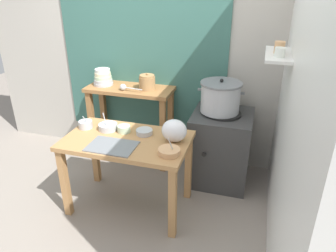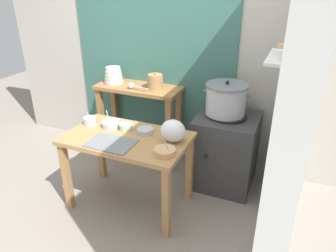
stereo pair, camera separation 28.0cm
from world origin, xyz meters
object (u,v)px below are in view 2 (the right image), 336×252
(prep_table, at_px, (128,147))
(prep_bowl_3, at_px, (165,151))
(back_shelf_table, at_px, (139,105))
(clay_pot, at_px, (155,82))
(prep_bowl_0, at_px, (111,124))
(prep_bowl_2, at_px, (126,127))
(bowl_stack_enamel, at_px, (114,76))
(plastic_bag, at_px, (173,131))
(stove_block, at_px, (225,150))
(steamer_pot, at_px, (226,99))
(serving_tray, at_px, (111,143))
(prep_bowl_1, at_px, (90,120))
(prep_bowl_4, at_px, (145,131))
(ladle, at_px, (132,86))

(prep_table, bearing_deg, prep_bowl_3, -19.07)
(back_shelf_table, xyz_separation_m, clay_pot, (0.21, 0.00, 0.30))
(prep_bowl_0, relative_size, prep_bowl_2, 1.48)
(bowl_stack_enamel, bearing_deg, plastic_bag, -35.85)
(clay_pot, xyz_separation_m, prep_bowl_0, (-0.14, -0.70, -0.23))
(stove_block, distance_m, steamer_pot, 0.55)
(prep_bowl_0, xyz_separation_m, prep_bowl_3, (0.67, -0.27, -0.01))
(serving_tray, height_order, prep_bowl_1, prep_bowl_1)
(prep_bowl_0, bearing_deg, prep_bowl_4, 1.19)
(prep_bowl_3, bearing_deg, prep_bowl_2, 152.28)
(serving_tray, relative_size, plastic_bag, 1.83)
(prep_bowl_1, relative_size, prep_bowl_3, 0.76)
(prep_table, bearing_deg, stove_block, 42.70)
(prep_bowl_3, bearing_deg, bowl_stack_enamel, 137.29)
(stove_block, distance_m, serving_tray, 1.23)
(back_shelf_table, xyz_separation_m, prep_bowl_1, (-0.15, -0.72, 0.08))
(ladle, xyz_separation_m, prep_bowl_1, (-0.13, -0.62, -0.18))
(bowl_stack_enamel, distance_m, prep_bowl_3, 1.46)
(ladle, xyz_separation_m, plastic_bag, (0.74, -0.63, -0.12))
(ladle, xyz_separation_m, prep_bowl_3, (0.76, -0.86, -0.19))
(bowl_stack_enamel, distance_m, prep_bowl_0, 0.84)
(plastic_bag, height_order, prep_bowl_3, plastic_bag)
(steamer_pot, bearing_deg, prep_bowl_0, -148.01)
(back_shelf_table, xyz_separation_m, stove_block, (1.05, -0.13, -0.30))
(prep_bowl_1, height_order, prep_bowl_2, prep_bowl_1)
(prep_table, relative_size, prep_bowl_1, 8.06)
(stove_block, relative_size, prep_bowl_4, 5.23)
(steamer_pot, bearing_deg, prep_bowl_1, -152.12)
(back_shelf_table, bearing_deg, stove_block, -7.03)
(bowl_stack_enamel, height_order, prep_bowl_1, bowl_stack_enamel)
(bowl_stack_enamel, relative_size, prep_bowl_2, 1.84)
(stove_block, bearing_deg, prep_bowl_1, -153.68)
(prep_table, bearing_deg, bowl_stack_enamel, 127.09)
(stove_block, height_order, clay_pot, clay_pot)
(plastic_bag, bearing_deg, prep_table, -169.14)
(serving_tray, bearing_deg, prep_bowl_3, 2.37)
(steamer_pot, xyz_separation_m, prep_bowl_3, (-0.27, -0.86, -0.19))
(stove_block, height_order, serving_tray, stove_block)
(steamer_pot, bearing_deg, prep_bowl_3, -107.73)
(clay_pot, relative_size, prep_bowl_1, 1.34)
(clay_pot, height_order, plastic_bag, clay_pot)
(clay_pot, bearing_deg, prep_bowl_2, -87.87)
(prep_bowl_2, bearing_deg, prep_bowl_1, -176.95)
(prep_bowl_2, distance_m, prep_bowl_3, 0.57)
(prep_bowl_4, bearing_deg, serving_tray, -120.90)
(steamer_pot, xyz_separation_m, clay_pot, (-0.81, 0.11, 0.05))
(stove_block, bearing_deg, prep_table, -137.30)
(prep_table, xyz_separation_m, clay_pot, (-0.10, 0.82, 0.37))
(stove_block, height_order, steamer_pot, steamer_pot)
(prep_bowl_0, bearing_deg, plastic_bag, -3.64)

